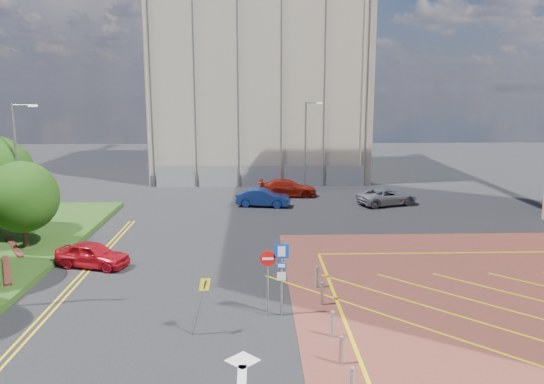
{
  "coord_description": "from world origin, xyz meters",
  "views": [
    {
      "loc": [
        -0.54,
        -19.26,
        9.13
      ],
      "look_at": [
        0.26,
        5.19,
        4.33
      ],
      "focal_mm": 35.0,
      "sensor_mm": 36.0,
      "label": 1
    }
  ],
  "objects_px": {
    "sign_cluster": "(276,270)",
    "car_silver_back": "(387,197)",
    "car_blue_back": "(263,198)",
    "warning_sign": "(201,299)",
    "car_red_back": "(288,188)",
    "lamp_left_far": "(19,166)",
    "tree_c": "(22,197)",
    "lamp_back": "(306,143)",
    "car_red_left": "(93,255)"
  },
  "relations": [
    {
      "from": "car_silver_back",
      "to": "warning_sign",
      "type": "bearing_deg",
      "value": 131.79
    },
    {
      "from": "sign_cluster",
      "to": "lamp_left_far",
      "type": "bearing_deg",
      "value": 143.18
    },
    {
      "from": "lamp_left_far",
      "to": "sign_cluster",
      "type": "distance_m",
      "value": 18.58
    },
    {
      "from": "warning_sign",
      "to": "car_red_left",
      "type": "distance_m",
      "value": 10.26
    },
    {
      "from": "sign_cluster",
      "to": "warning_sign",
      "type": "distance_m",
      "value": 3.32
    },
    {
      "from": "sign_cluster",
      "to": "car_silver_back",
      "type": "distance_m",
      "value": 22.89
    },
    {
      "from": "tree_c",
      "to": "car_red_left",
      "type": "relative_size",
      "value": 1.27
    },
    {
      "from": "car_red_left",
      "to": "car_blue_back",
      "type": "bearing_deg",
      "value": -15.86
    },
    {
      "from": "lamp_left_far",
      "to": "car_red_back",
      "type": "xyz_separation_m",
      "value": [
        16.68,
        13.38,
        -3.94
      ]
    },
    {
      "from": "warning_sign",
      "to": "car_red_back",
      "type": "height_order",
      "value": "warning_sign"
    },
    {
      "from": "warning_sign",
      "to": "car_blue_back",
      "type": "xyz_separation_m",
      "value": [
        2.65,
        22.07,
        -0.74
      ]
    },
    {
      "from": "lamp_back",
      "to": "sign_cluster",
      "type": "xyz_separation_m",
      "value": [
        -3.78,
        -27.02,
        -2.41
      ]
    },
    {
      "from": "tree_c",
      "to": "warning_sign",
      "type": "bearing_deg",
      "value": -44.15
    },
    {
      "from": "sign_cluster",
      "to": "lamp_back",
      "type": "bearing_deg",
      "value": 82.03
    },
    {
      "from": "lamp_back",
      "to": "car_silver_back",
      "type": "bearing_deg",
      "value": -47.0
    },
    {
      "from": "tree_c",
      "to": "lamp_back",
      "type": "height_order",
      "value": "lamp_back"
    },
    {
      "from": "warning_sign",
      "to": "car_silver_back",
      "type": "bearing_deg",
      "value": 60.69
    },
    {
      "from": "car_red_left",
      "to": "car_blue_back",
      "type": "relative_size",
      "value": 0.92
    },
    {
      "from": "tree_c",
      "to": "lamp_left_far",
      "type": "bearing_deg",
      "value": 114.71
    },
    {
      "from": "car_red_back",
      "to": "car_silver_back",
      "type": "height_order",
      "value": "car_red_back"
    },
    {
      "from": "sign_cluster",
      "to": "car_blue_back",
      "type": "distance_m",
      "value": 20.51
    },
    {
      "from": "tree_c",
      "to": "warning_sign",
      "type": "relative_size",
      "value": 2.18
    },
    {
      "from": "car_red_left",
      "to": "car_red_back",
      "type": "distance_m",
      "value": 21.26
    },
    {
      "from": "car_blue_back",
      "to": "warning_sign",
      "type": "bearing_deg",
      "value": -176.66
    },
    {
      "from": "lamp_left_far",
      "to": "car_blue_back",
      "type": "height_order",
      "value": "lamp_left_far"
    },
    {
      "from": "tree_c",
      "to": "car_silver_back",
      "type": "distance_m",
      "value": 26.33
    },
    {
      "from": "car_red_left",
      "to": "car_red_back",
      "type": "relative_size",
      "value": 0.78
    },
    {
      "from": "car_red_back",
      "to": "tree_c",
      "type": "bearing_deg",
      "value": 137.01
    },
    {
      "from": "car_blue_back",
      "to": "sign_cluster",
      "type": "bearing_deg",
      "value": -169.23
    },
    {
      "from": "lamp_left_far",
      "to": "warning_sign",
      "type": "relative_size",
      "value": 3.56
    },
    {
      "from": "sign_cluster",
      "to": "car_red_left",
      "type": "distance_m",
      "value": 11.33
    },
    {
      "from": "sign_cluster",
      "to": "car_silver_back",
      "type": "bearing_deg",
      "value": 64.98
    },
    {
      "from": "sign_cluster",
      "to": "car_red_back",
      "type": "relative_size",
      "value": 0.65
    },
    {
      "from": "lamp_back",
      "to": "warning_sign",
      "type": "relative_size",
      "value": 3.56
    },
    {
      "from": "tree_c",
      "to": "car_red_left",
      "type": "xyz_separation_m",
      "value": [
        4.51,
        -2.66,
        -2.54
      ]
    },
    {
      "from": "lamp_back",
      "to": "car_red_left",
      "type": "height_order",
      "value": "lamp_back"
    },
    {
      "from": "car_silver_back",
      "to": "car_red_back",
      "type": "bearing_deg",
      "value": 45.54
    },
    {
      "from": "tree_c",
      "to": "car_silver_back",
      "type": "xyz_separation_m",
      "value": [
        23.46,
        11.69,
        -2.52
      ]
    },
    {
      "from": "car_blue_back",
      "to": "car_red_back",
      "type": "bearing_deg",
      "value": -18.71
    },
    {
      "from": "lamp_left_far",
      "to": "car_silver_back",
      "type": "xyz_separation_m",
      "value": [
        24.38,
        9.69,
        -3.99
      ]
    },
    {
      "from": "warning_sign",
      "to": "car_red_left",
      "type": "xyz_separation_m",
      "value": [
        -6.43,
        7.96,
        -0.77
      ]
    },
    {
      "from": "tree_c",
      "to": "lamp_left_far",
      "type": "height_order",
      "value": "lamp_left_far"
    },
    {
      "from": "lamp_left_far",
      "to": "sign_cluster",
      "type": "bearing_deg",
      "value": -36.82
    },
    {
      "from": "lamp_left_far",
      "to": "car_red_left",
      "type": "bearing_deg",
      "value": -40.64
    },
    {
      "from": "car_blue_back",
      "to": "tree_c",
      "type": "bearing_deg",
      "value": 140.32
    },
    {
      "from": "car_silver_back",
      "to": "tree_c",
      "type": "bearing_deg",
      "value": 97.59
    },
    {
      "from": "lamp_back",
      "to": "car_silver_back",
      "type": "xyz_separation_m",
      "value": [
        5.88,
        -6.31,
        -3.69
      ]
    },
    {
      "from": "lamp_left_far",
      "to": "warning_sign",
      "type": "distance_m",
      "value": 17.61
    },
    {
      "from": "car_blue_back",
      "to": "car_silver_back",
      "type": "bearing_deg",
      "value": -78.41
    },
    {
      "from": "car_blue_back",
      "to": "car_red_back",
      "type": "height_order",
      "value": "car_red_back"
    }
  ]
}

